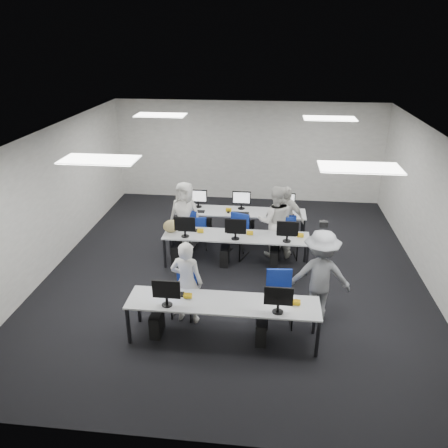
# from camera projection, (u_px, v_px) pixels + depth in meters

# --- Properties ---
(room) EXTENTS (9.00, 9.02, 3.00)m
(room) POSITION_uv_depth(u_px,v_px,m) (236.00, 206.00, 9.08)
(room) COLOR black
(room) RESTS_ON ground
(ceiling_panels) EXTENTS (5.20, 4.60, 0.02)m
(ceiling_panels) POSITION_uv_depth(u_px,v_px,m) (237.00, 135.00, 8.48)
(ceiling_panels) COLOR white
(ceiling_panels) RESTS_ON room
(desk_front) EXTENTS (3.20, 0.70, 0.73)m
(desk_front) POSITION_uv_depth(u_px,v_px,m) (223.00, 305.00, 7.24)
(desk_front) COLOR #B3B6B8
(desk_front) RESTS_ON ground
(desk_mid) EXTENTS (3.20, 0.70, 0.73)m
(desk_mid) POSITION_uv_depth(u_px,v_px,m) (236.00, 237.00, 9.60)
(desk_mid) COLOR #B3B6B8
(desk_mid) RESTS_ON ground
(desk_back) EXTENTS (3.20, 0.70, 0.73)m
(desk_back) POSITION_uv_depth(u_px,v_px,m) (241.00, 213.00, 10.87)
(desk_back) COLOR #B3B6B8
(desk_back) RESTS_ON ground
(equipment_front) EXTENTS (2.51, 0.41, 1.19)m
(equipment_front) POSITION_uv_depth(u_px,v_px,m) (212.00, 321.00, 7.37)
(equipment_front) COLOR #0C289D
(equipment_front) RESTS_ON desk_front
(equipment_mid) EXTENTS (2.91, 0.41, 1.19)m
(equipment_mid) POSITION_uv_depth(u_px,v_px,m) (227.00, 250.00, 9.73)
(equipment_mid) COLOR white
(equipment_mid) RESTS_ON desk_mid
(equipment_back) EXTENTS (2.91, 0.41, 1.19)m
(equipment_back) POSITION_uv_depth(u_px,v_px,m) (248.00, 225.00, 11.00)
(equipment_back) COLOR white
(equipment_back) RESTS_ON desk_back
(chair_0) EXTENTS (0.46, 0.49, 0.82)m
(chair_0) POSITION_uv_depth(u_px,v_px,m) (185.00, 302.00, 8.04)
(chair_0) COLOR navy
(chair_0) RESTS_ON ground
(chair_1) EXTENTS (0.52, 0.56, 0.98)m
(chair_1) POSITION_uv_depth(u_px,v_px,m) (279.00, 307.00, 7.81)
(chair_1) COLOR navy
(chair_1) RESTS_ON ground
(chair_2) EXTENTS (0.56, 0.59, 0.96)m
(chair_2) POSITION_uv_depth(u_px,v_px,m) (185.00, 239.00, 10.39)
(chair_2) COLOR navy
(chair_2) RESTS_ON ground
(chair_3) EXTENTS (0.64, 0.67, 0.99)m
(chair_3) POSITION_uv_depth(u_px,v_px,m) (236.00, 243.00, 10.16)
(chair_3) COLOR navy
(chair_3) RESTS_ON ground
(chair_4) EXTENTS (0.52, 0.56, 0.94)m
(chair_4) POSITION_uv_depth(u_px,v_px,m) (287.00, 245.00, 10.13)
(chair_4) COLOR navy
(chair_4) RESTS_ON ground
(chair_5) EXTENTS (0.48, 0.51, 0.85)m
(chair_5) POSITION_uv_depth(u_px,v_px,m) (199.00, 237.00, 10.57)
(chair_5) COLOR navy
(chair_5) RESTS_ON ground
(chair_6) EXTENTS (0.49, 0.52, 0.87)m
(chair_6) POSITION_uv_depth(u_px,v_px,m) (235.00, 239.00, 10.43)
(chair_6) COLOR navy
(chair_6) RESTS_ON ground
(chair_7) EXTENTS (0.55, 0.58, 0.94)m
(chair_7) POSITION_uv_depth(u_px,v_px,m) (281.00, 240.00, 10.37)
(chair_7) COLOR navy
(chair_7) RESTS_ON ground
(handbag) EXTENTS (0.41, 0.34, 0.29)m
(handbag) POSITION_uv_depth(u_px,v_px,m) (171.00, 226.00, 9.67)
(handbag) COLOR #95814D
(handbag) RESTS_ON desk_mid
(student_0) EXTENTS (0.61, 0.44, 1.58)m
(student_0) POSITION_uv_depth(u_px,v_px,m) (187.00, 282.00, 7.67)
(student_0) COLOR silver
(student_0) RESTS_ON ground
(student_1) EXTENTS (0.85, 0.68, 1.70)m
(student_1) POSITION_uv_depth(u_px,v_px,m) (275.00, 221.00, 9.97)
(student_1) COLOR silver
(student_1) RESTS_ON ground
(student_2) EXTENTS (0.90, 0.70, 1.63)m
(student_2) POSITION_uv_depth(u_px,v_px,m) (185.00, 215.00, 10.42)
(student_2) COLOR silver
(student_2) RESTS_ON ground
(student_3) EXTENTS (1.01, 0.69, 1.59)m
(student_3) POSITION_uv_depth(u_px,v_px,m) (285.00, 218.00, 10.28)
(student_3) COLOR silver
(student_3) RESTS_ON ground
(photographer) EXTENTS (1.12, 0.65, 1.73)m
(photographer) POSITION_uv_depth(u_px,v_px,m) (320.00, 275.00, 7.75)
(photographer) COLOR slate
(photographer) RESTS_ON ground
(dslr_camera) EXTENTS (0.14, 0.18, 0.10)m
(dslr_camera) POSITION_uv_depth(u_px,v_px,m) (324.00, 224.00, 7.54)
(dslr_camera) COLOR black
(dslr_camera) RESTS_ON photographer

